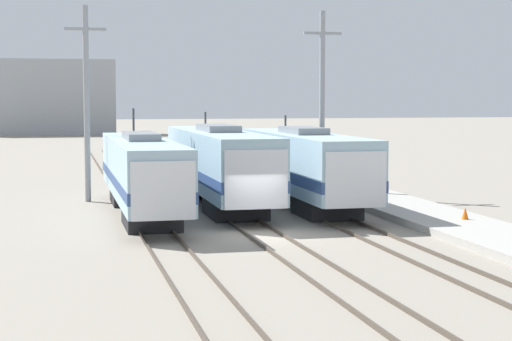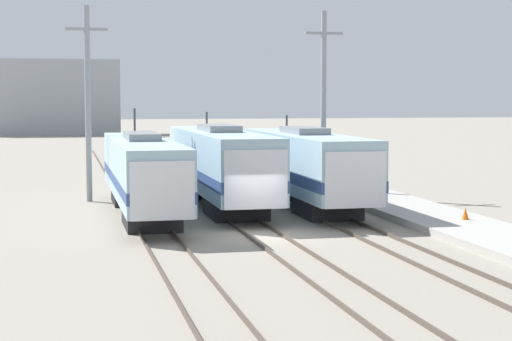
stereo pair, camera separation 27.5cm
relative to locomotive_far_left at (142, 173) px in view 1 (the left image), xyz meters
The scene contains 12 objects.
ground_plane 8.93m from the locomotive_far_left, 59.92° to the right, with size 400.00×400.00×0.00m, color gray.
rail_pair_far_left 7.78m from the locomotive_far_left, 90.00° to the right, with size 1.51×120.00×0.15m.
rail_pair_center 8.91m from the locomotive_far_left, 59.92° to the right, with size 1.51×120.00×0.15m.
rail_pair_far_right 11.67m from the locomotive_far_left, 40.80° to the right, with size 1.51×120.00×0.15m.
locomotive_far_left is the anchor object (origin of this frame).
locomotive_center 4.97m from the locomotive_far_left, 28.84° to the left, with size 3.11×18.06×4.97m.
locomotive_far_right 8.77m from the locomotive_far_left, ahead, with size 3.10×16.58×4.80m.
catenary_tower_left 7.60m from the locomotive_far_left, 111.00° to the left, with size 2.29×0.33×10.86m.
catenary_tower_right 13.34m from the locomotive_far_left, 29.25° to the left, with size 2.29×0.33×10.86m.
platform 15.27m from the locomotive_far_left, 29.73° to the right, with size 4.00×120.00×0.34m.
traffic_cone 15.56m from the locomotive_far_left, 27.38° to the right, with size 0.33×0.33×0.54m.
depot_building 98.74m from the locomotive_far_left, 93.89° to the left, with size 23.43×9.80×11.80m.
Camera 1 is at (-8.38, -34.53, 5.78)m, focal length 60.00 mm.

